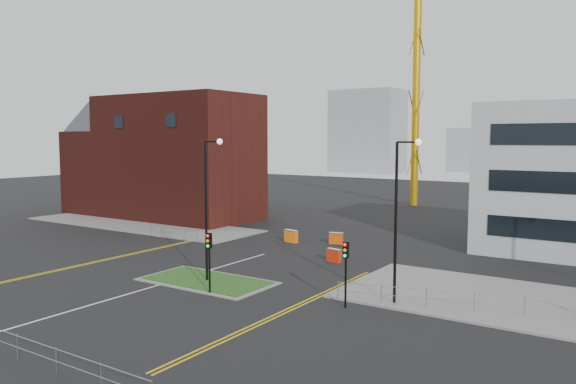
# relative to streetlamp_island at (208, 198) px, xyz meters

# --- Properties ---
(ground) EXTENTS (200.00, 200.00, 0.00)m
(ground) POSITION_rel_streetlamp_island_xyz_m (-2.22, -8.00, -5.41)
(ground) COLOR black
(ground) RESTS_ON ground
(pavement_left) EXTENTS (28.00, 8.00, 0.12)m
(pavement_left) POSITION_rel_streetlamp_island_xyz_m (-22.22, 14.00, -5.35)
(pavement_left) COLOR slate
(pavement_left) RESTS_ON ground
(pavement_right) EXTENTS (24.00, 10.00, 0.12)m
(pavement_right) POSITION_rel_streetlamp_island_xyz_m (19.78, 6.00, -5.35)
(pavement_right) COLOR slate
(pavement_right) RESTS_ON ground
(island_kerb) EXTENTS (8.60, 4.60, 0.08)m
(island_kerb) POSITION_rel_streetlamp_island_xyz_m (-0.22, 0.00, -5.37)
(island_kerb) COLOR slate
(island_kerb) RESTS_ON ground
(grass_island) EXTENTS (8.00, 4.00, 0.12)m
(grass_island) POSITION_rel_streetlamp_island_xyz_m (-0.22, 0.00, -5.35)
(grass_island) COLOR #26541C
(grass_island) RESTS_ON ground
(brick_building) EXTENTS (24.20, 10.07, 14.24)m
(brick_building) POSITION_rel_streetlamp_island_xyz_m (-25.19, 20.00, 1.44)
(brick_building) COLOR #4F1813
(brick_building) RESTS_ON ground
(streetlamp_island) EXTENTS (1.46, 0.36, 9.18)m
(streetlamp_island) POSITION_rel_streetlamp_island_xyz_m (0.00, 0.00, 0.00)
(streetlamp_island) COLOR black
(streetlamp_island) RESTS_ON ground
(streetlamp_right_near) EXTENTS (1.46, 0.36, 9.18)m
(streetlamp_right_near) POSITION_rel_streetlamp_island_xyz_m (12.00, 2.00, 0.00)
(streetlamp_right_near) COLOR black
(streetlamp_right_near) RESTS_ON ground
(traffic_light_island) EXTENTS (0.28, 0.33, 3.65)m
(traffic_light_island) POSITION_rel_streetlamp_island_xyz_m (1.78, -2.02, -2.85)
(traffic_light_island) COLOR black
(traffic_light_island) RESTS_ON ground
(traffic_light_right) EXTENTS (0.28, 0.33, 3.65)m
(traffic_light_right) POSITION_rel_streetlamp_island_xyz_m (9.78, -0.02, -2.85)
(traffic_light_right) COLOR black
(traffic_light_right) RESTS_ON ground
(railing_left) EXTENTS (6.05, 0.05, 1.10)m
(railing_left) POSITION_rel_streetlamp_island_xyz_m (-13.22, 10.00, -4.67)
(railing_left) COLOR gray
(railing_left) RESTS_ON ground
(railing_right) EXTENTS (19.05, 5.05, 1.10)m
(railing_right) POSITION_rel_streetlamp_island_xyz_m (18.28, 3.50, -4.63)
(railing_right) COLOR gray
(railing_right) RESTS_ON ground
(centre_line) EXTENTS (0.15, 30.00, 0.01)m
(centre_line) POSITION_rel_streetlamp_island_xyz_m (-2.22, -6.00, -5.41)
(centre_line) COLOR silver
(centre_line) RESTS_ON ground
(yellow_left_a) EXTENTS (0.12, 24.00, 0.01)m
(yellow_left_a) POSITION_rel_streetlamp_island_xyz_m (-11.22, 2.00, -5.41)
(yellow_left_a) COLOR gold
(yellow_left_a) RESTS_ON ground
(yellow_left_b) EXTENTS (0.12, 24.00, 0.01)m
(yellow_left_b) POSITION_rel_streetlamp_island_xyz_m (-10.92, 2.00, -5.41)
(yellow_left_b) COLOR gold
(yellow_left_b) RESTS_ON ground
(yellow_right_a) EXTENTS (0.12, 20.00, 0.01)m
(yellow_right_a) POSITION_rel_streetlamp_island_xyz_m (7.28, -2.00, -5.41)
(yellow_right_a) COLOR gold
(yellow_right_a) RESTS_ON ground
(yellow_right_b) EXTENTS (0.12, 20.00, 0.01)m
(yellow_right_b) POSITION_rel_streetlamp_island_xyz_m (7.58, -2.00, -5.41)
(yellow_right_b) COLOR gold
(yellow_right_b) RESTS_ON ground
(skyline_a) EXTENTS (18.00, 12.00, 22.00)m
(skyline_a) POSITION_rel_streetlamp_island_xyz_m (-42.22, 112.00, 5.59)
(skyline_a) COLOR gray
(skyline_a) RESTS_ON ground
(skyline_d) EXTENTS (30.00, 12.00, 12.00)m
(skyline_d) POSITION_rel_streetlamp_island_xyz_m (-10.22, 132.00, 0.59)
(skyline_d) COLOR gray
(skyline_d) RESTS_ON ground
(barrier_left) EXTENTS (1.38, 0.67, 1.11)m
(barrier_left) POSITION_rel_streetlamp_island_xyz_m (-3.22, 14.49, -4.81)
(barrier_left) COLOR orange
(barrier_left) RESTS_ON ground
(barrier_mid) EXTENTS (1.28, 0.76, 1.02)m
(barrier_mid) POSITION_rel_streetlamp_island_xyz_m (0.50, 16.00, -4.86)
(barrier_mid) COLOR #D84D0C
(barrier_mid) RESTS_ON ground
(barrier_right) EXTENTS (1.23, 0.66, 0.99)m
(barrier_right) POSITION_rel_streetlamp_island_xyz_m (3.78, 9.64, -4.88)
(barrier_right) COLOR red
(barrier_right) RESTS_ON ground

